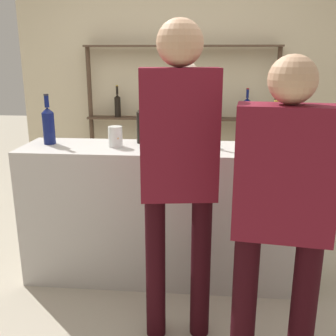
% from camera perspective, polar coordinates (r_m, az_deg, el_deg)
% --- Properties ---
extents(ground_plane, '(16.00, 16.00, 0.00)m').
position_cam_1_polar(ground_plane, '(3.19, 0.00, -15.14)').
color(ground_plane, '#B2A893').
extents(bar_counter, '(2.12, 0.51, 1.02)m').
position_cam_1_polar(bar_counter, '(2.96, 0.00, -6.66)').
color(bar_counter, '#B7B2AD').
rests_on(bar_counter, ground_plane).
extents(back_wall, '(3.72, 0.12, 2.80)m').
position_cam_1_polar(back_wall, '(4.59, 2.11, 12.91)').
color(back_wall, beige).
rests_on(back_wall, ground_plane).
extents(back_shelf, '(2.12, 0.18, 1.76)m').
position_cam_1_polar(back_shelf, '(4.43, 2.01, 9.74)').
color(back_shelf, '#4C3828').
rests_on(back_shelf, ground_plane).
extents(counter_bottle_0, '(0.08, 0.08, 0.37)m').
position_cam_1_polar(counter_bottle_0, '(2.92, -3.78, 6.41)').
color(counter_bottle_0, black).
rests_on(counter_bottle_0, bar_counter).
extents(counter_bottle_1, '(0.08, 0.08, 0.37)m').
position_cam_1_polar(counter_bottle_1, '(2.88, 3.93, 6.31)').
color(counter_bottle_1, silver).
rests_on(counter_bottle_1, bar_counter).
extents(counter_bottle_2, '(0.08, 0.08, 0.36)m').
position_cam_1_polar(counter_bottle_2, '(2.66, 15.16, 4.89)').
color(counter_bottle_2, silver).
rests_on(counter_bottle_2, bar_counter).
extents(counter_bottle_3, '(0.07, 0.07, 0.34)m').
position_cam_1_polar(counter_bottle_3, '(2.78, 17.67, 4.94)').
color(counter_bottle_3, silver).
rests_on(counter_bottle_3, bar_counter).
extents(counter_bottle_4, '(0.09, 0.09, 0.37)m').
position_cam_1_polar(counter_bottle_4, '(3.02, -16.95, 6.05)').
color(counter_bottle_4, '#0F1956').
rests_on(counter_bottle_4, bar_counter).
extents(wine_glass, '(0.08, 0.08, 0.18)m').
position_cam_1_polar(wine_glass, '(2.68, 17.60, 4.51)').
color(wine_glass, silver).
rests_on(wine_glass, bar_counter).
extents(ice_bucket, '(0.24, 0.24, 0.21)m').
position_cam_1_polar(ice_bucket, '(2.77, -0.92, 5.13)').
color(ice_bucket, '#B2B2B7').
rests_on(ice_bucket, bar_counter).
extents(cork_jar, '(0.10, 0.10, 0.15)m').
position_cam_1_polar(cork_jar, '(2.83, -7.65, 4.52)').
color(cork_jar, silver).
rests_on(cork_jar, bar_counter).
extents(customer_right, '(0.48, 0.26, 1.66)m').
position_cam_1_polar(customer_right, '(1.95, 16.21, -5.12)').
color(customer_right, black).
rests_on(customer_right, ground_plane).
extents(customer_center, '(0.43, 0.24, 1.83)m').
position_cam_1_polar(customer_center, '(2.13, 1.61, 1.10)').
color(customer_center, black).
rests_on(customer_center, ground_plane).
extents(server_behind_counter, '(0.44, 0.22, 1.60)m').
position_cam_1_polar(server_behind_counter, '(3.62, 2.60, 4.70)').
color(server_behind_counter, '#575347').
rests_on(server_behind_counter, ground_plane).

